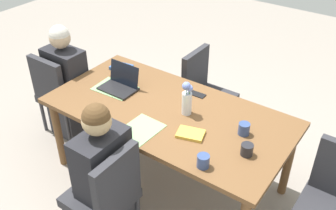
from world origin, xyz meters
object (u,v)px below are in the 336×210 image
coffee_mug_near_left (244,129)px  coffee_mug_centre_left (247,150)px  coffee_mug_near_right (203,161)px  person_head_right_left_near (69,88)px  flower_vase (187,98)px  laptop_head_right_left_near (120,84)px  chair_head_right_left_near (59,91)px  person_far_left_mid (104,181)px  phone_black (197,94)px  chair_far_left_mid (107,193)px  chair_near_left_far (204,90)px  book_blue_cover (191,134)px  dining_table (168,117)px  book_red_cover (122,67)px  chair_head_left_right_near (334,200)px

coffee_mug_near_left → coffee_mug_centre_left: bearing=121.1°
coffee_mug_near_right → person_head_right_left_near: bearing=-12.8°
flower_vase → laptop_head_right_left_near: flower_vase is taller
chair_head_right_left_near → person_far_left_mid: (-1.25, 0.67, 0.03)m
coffee_mug_near_left → phone_black: size_ratio=0.63×
flower_vase → coffee_mug_centre_left: size_ratio=3.41×
person_far_left_mid → phone_black: bearing=-95.9°
chair_far_left_mid → phone_black: size_ratio=6.00×
chair_near_left_far → book_blue_cover: size_ratio=4.50×
person_far_left_mid → coffee_mug_centre_left: bearing=-142.6°
dining_table → person_head_right_left_near: size_ratio=1.69×
chair_far_left_mid → flower_vase: size_ratio=3.01×
dining_table → book_red_cover: bearing=-21.8°
dining_table → chair_head_left_right_near: size_ratio=2.25×
person_head_right_left_near → person_far_left_mid: size_ratio=1.00×
chair_near_left_far → flower_vase: flower_vase is taller
coffee_mug_near_left → coffee_mug_centre_left: coffee_mug_near_left is taller
laptop_head_right_left_near → coffee_mug_near_right: laptop_head_right_left_near is taller
chair_head_right_left_near → coffee_mug_centre_left: (-2.06, 0.05, 0.30)m
book_blue_cover → laptop_head_right_left_near: bearing=-29.4°
person_head_right_left_near → phone_black: person_head_right_left_near is taller
person_head_right_left_near → flower_vase: size_ratio=3.99×
dining_table → phone_black: 0.35m
book_red_cover → book_blue_cover: (-1.10, 0.48, -0.00)m
chair_far_left_mid → chair_head_left_right_near: same height
dining_table → person_head_right_left_near: person_head_right_left_near is taller
chair_head_right_left_near → person_head_right_left_near: person_head_right_left_near is taller
person_far_left_mid → book_blue_cover: bearing=-122.9°
person_head_right_left_near → laptop_head_right_left_near: 0.74m
person_head_right_left_near → flower_vase: 1.43m
phone_black → coffee_mug_near_left: bearing=153.5°
book_blue_cover → phone_black: 0.57m
person_head_right_left_near → book_red_cover: size_ratio=5.97×
chair_near_left_far → laptop_head_right_left_near: size_ratio=2.81×
chair_head_right_left_near → chair_near_left_far: (-1.18, -0.87, 0.00)m
laptop_head_right_left_near → book_red_cover: (0.23, -0.28, -0.03)m
dining_table → book_blue_cover: (-0.33, 0.17, 0.09)m
chair_head_right_left_near → coffee_mug_centre_left: 2.08m
chair_head_left_right_near → flower_vase: (1.22, 0.03, 0.40)m
coffee_mug_near_right → book_blue_cover: bearing=-43.4°
person_head_right_left_near → flower_vase: bearing=-178.1°
chair_head_left_right_near → book_blue_cover: (1.04, 0.25, 0.27)m
flower_vase → phone_black: 0.33m
chair_head_left_right_near → coffee_mug_centre_left: (0.61, 0.20, 0.30)m
book_blue_cover → person_far_left_mid: bearing=40.6°
chair_head_right_left_near → book_red_cover: 0.70m
dining_table → flower_vase: 0.27m
chair_head_right_left_near → chair_near_left_far: size_ratio=1.00×
dining_table → flower_vase: (-0.15, -0.05, 0.23)m
flower_vase → chair_head_right_left_near: bearing=4.8°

